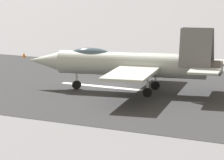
{
  "coord_description": "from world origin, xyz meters",
  "views": [
    {
      "loc": [
        -25.11,
        48.96,
        10.66
      ],
      "look_at": [
        -4.09,
        7.4,
        2.2
      ],
      "focal_mm": 100.8,
      "sensor_mm": 36.0,
      "label": 1
    }
  ],
  "objects": [
    {
      "name": "ground_plane",
      "position": [
        0.0,
        0.0,
        0.0
      ],
      "size": [
        400.0,
        400.0,
        0.0
      ],
      "primitive_type": "plane",
      "color": "slate"
    },
    {
      "name": "runway_strip",
      "position": [
        -0.02,
        0.0,
        0.01
      ],
      "size": [
        240.0,
        26.0,
        0.02
      ],
      "color": "#2D2D2F",
      "rests_on": "ground"
    },
    {
      "name": "marker_cone_mid",
      "position": [
        2.51,
        -12.24,
        0.28
      ],
      "size": [
        0.44,
        0.44,
        0.55
      ],
      "primitive_type": "cone",
      "color": "orange",
      "rests_on": "ground"
    },
    {
      "name": "marker_cone_far",
      "position": [
        17.57,
        -12.24,
        0.28
      ],
      "size": [
        0.44,
        0.44,
        0.55
      ],
      "primitive_type": "cone",
      "color": "orange",
      "rests_on": "ground"
    },
    {
      "name": "fighter_jet",
      "position": [
        -2.58,
        1.04,
        2.47
      ],
      "size": [
        17.71,
        15.0,
        5.68
      ],
      "color": "#A4A9A2",
      "rests_on": "ground"
    }
  ]
}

